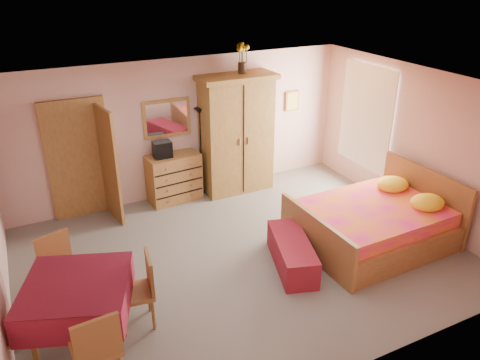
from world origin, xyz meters
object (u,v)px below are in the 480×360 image
chair_north (64,273)px  chair_east (135,292)px  chair_west (8,332)px  stereo (162,149)px  chest_of_drawers (174,178)px  floor_lamp (201,151)px  bed (373,213)px  wall_mirror (167,118)px  sunflower_vase (242,58)px  dining_table (80,312)px  bench (292,253)px  chair_south (95,347)px  wardrobe (236,134)px

chair_north → chair_east: (0.72, -0.76, -0.01)m
chair_west → stereo: bearing=113.7°
chest_of_drawers → stereo: (-0.19, -0.01, 0.60)m
floor_lamp → bed: (1.71, -2.91, -0.31)m
wall_mirror → bed: wall_mirror is taller
sunflower_vase → dining_table: (-3.58, -2.97, -2.12)m
chair_west → dining_table: bearing=68.6°
stereo → bench: (1.03, -2.79, -0.84)m
wall_mirror → floor_lamp: (0.60, -0.11, -0.71)m
floor_lamp → chair_west: bearing=-138.3°
chest_of_drawers → floor_lamp: 0.72m
chair_west → bed: bearing=68.4°
wall_mirror → bed: 3.94m
chair_south → chair_north: bearing=89.8°
sunflower_vase → bed: bearing=-71.8°
sunflower_vase → chair_south: bearing=-133.7°
bed → chair_west: (-5.24, -0.23, -0.06)m
chair_west → chair_east: (1.41, 0.05, 0.01)m
floor_lamp → bed: bearing=-59.5°
chair_west → wall_mirror: bearing=113.9°
bed → chair_south: 4.54m
wardrobe → chair_south: wardrobe is taller
chair_west → chair_east: size_ratio=0.98×
chair_south → wardrobe: bearing=42.7°
chair_north → chair_east: bearing=114.5°
wall_mirror → stereo: 0.57m
stereo → bed: stereo is taller
bed → chair_west: 5.25m
wardrobe → sunflower_vase: size_ratio=4.14×
floor_lamp → sunflower_vase: 1.89m
chest_of_drawers → wall_mirror: size_ratio=1.09×
chair_west → bench: bearing=69.6°
wardrobe → chair_north: 4.17m
dining_table → chair_east: 0.65m
dining_table → chair_west: bearing=-177.3°
bench → chair_south: bearing=-162.7°
wall_mirror → bench: 3.40m
wardrobe → chair_east: wardrobe is taller
wall_mirror → sunflower_vase: (1.40, -0.25, 1.00)m
bench → chair_west: 3.79m
wardrobe → chair_east: 4.10m
stereo → bed: bearing=-48.2°
wall_mirror → bench: bearing=-73.6°
chest_of_drawers → chair_west: 4.23m
dining_table → floor_lamp: bearing=48.3°
chair_east → chair_north: bearing=51.2°
chair_south → chair_north: (-0.11, 1.50, -0.02)m
chest_of_drawers → wardrobe: (1.26, -0.06, 0.68)m
chest_of_drawers → bench: bearing=-78.3°
chair_east → sunflower_vase: bearing=-36.9°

